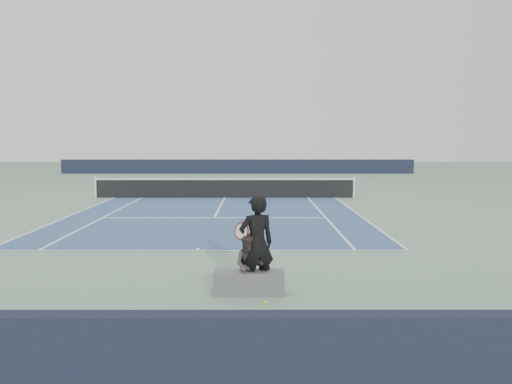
{
  "coord_description": "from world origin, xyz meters",
  "views": [
    {
      "loc": [
        1.52,
        -24.54,
        2.87
      ],
      "look_at": [
        1.54,
        -7.67,
        1.1
      ],
      "focal_mm": 35.0,
      "sensor_mm": 36.0,
      "label": 1
    }
  ],
  "objects_px": {
    "tennis_net": "(225,188)",
    "tennis_ball": "(265,302)",
    "spectator_bench": "(249,273)",
    "tennis_player": "(256,244)"
  },
  "relations": [
    {
      "from": "tennis_net",
      "to": "spectator_bench",
      "type": "relative_size",
      "value": 9.55
    },
    {
      "from": "tennis_net",
      "to": "spectator_bench",
      "type": "bearing_deg",
      "value": -84.83
    },
    {
      "from": "tennis_player",
      "to": "spectator_bench",
      "type": "relative_size",
      "value": 1.37
    },
    {
      "from": "tennis_net",
      "to": "tennis_ball",
      "type": "height_order",
      "value": "tennis_net"
    },
    {
      "from": "tennis_ball",
      "to": "spectator_bench",
      "type": "relative_size",
      "value": 0.05
    },
    {
      "from": "tennis_net",
      "to": "spectator_bench",
      "type": "height_order",
      "value": "spectator_bench"
    },
    {
      "from": "tennis_ball",
      "to": "tennis_player",
      "type": "bearing_deg",
      "value": 102.33
    },
    {
      "from": "spectator_bench",
      "to": "tennis_ball",
      "type": "bearing_deg",
      "value": -64.33
    },
    {
      "from": "spectator_bench",
      "to": "tennis_net",
      "type": "bearing_deg",
      "value": 95.17
    },
    {
      "from": "tennis_player",
      "to": "spectator_bench",
      "type": "xyz_separation_m",
      "value": [
        -0.14,
        -0.1,
        -0.54
      ]
    }
  ]
}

